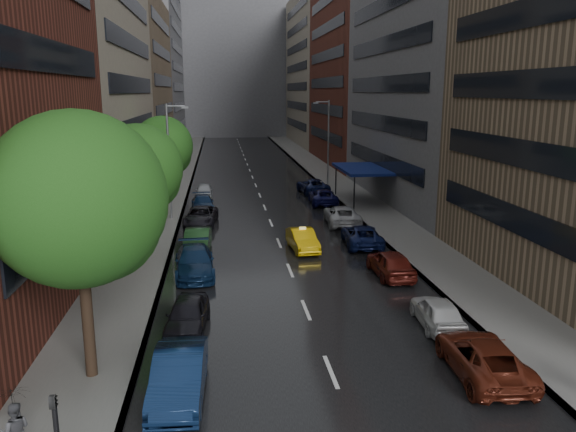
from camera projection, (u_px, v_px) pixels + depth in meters
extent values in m
cube|color=black|center=(253.00, 180.00, 65.17)|extent=(14.00, 140.00, 0.01)
cube|color=gray|center=(175.00, 181.00, 64.09)|extent=(4.00, 140.00, 0.15)
cube|color=gray|center=(330.00, 178.00, 66.22)|extent=(4.00, 140.00, 0.15)
cube|color=gray|center=(79.00, 5.00, 46.12)|extent=(8.00, 28.00, 34.00)
cube|color=#937A5B|center=(133.00, 84.00, 74.56)|extent=(8.00, 28.00, 22.00)
cube|color=slate|center=(155.00, 41.00, 101.88)|extent=(8.00, 32.00, 38.00)
cube|color=slate|center=(427.00, 69.00, 50.77)|extent=(8.00, 28.00, 24.00)
cube|color=maroon|center=(355.00, 32.00, 76.59)|extent=(8.00, 28.00, 36.00)
cube|color=gray|center=(317.00, 70.00, 106.52)|extent=(8.00, 32.00, 28.00)
cube|color=slate|center=(234.00, 64.00, 127.56)|extent=(40.00, 14.00, 32.00)
cylinder|color=#382619|center=(87.00, 310.00, 19.57)|extent=(0.40, 0.40, 5.24)
sphere|color=#1E5116|center=(78.00, 199.00, 18.71)|extent=(5.99, 5.99, 5.99)
cylinder|color=#382619|center=(142.00, 225.00, 33.56)|extent=(0.40, 0.40, 4.55)
sphere|color=#1E5116|center=(138.00, 168.00, 32.82)|extent=(5.20, 5.20, 5.20)
cylinder|color=#382619|center=(165.00, 185.00, 48.07)|extent=(0.40, 0.40, 4.44)
sphere|color=#1E5116|center=(163.00, 146.00, 47.34)|extent=(5.07, 5.07, 5.07)
imported|color=#E0AE0B|center=(303.00, 240.00, 36.23)|extent=(1.80, 4.30, 1.38)
imported|color=#0E2144|center=(179.00, 376.00, 18.74)|extent=(1.85, 4.85, 1.58)
imported|color=black|center=(187.00, 315.00, 24.02)|extent=(2.03, 4.30, 1.42)
imported|color=#0E2343|center=(195.00, 262.00, 31.34)|extent=(2.43, 5.36, 1.52)
imported|color=#1B3D1D|center=(197.00, 241.00, 35.80)|extent=(1.77, 4.53, 1.47)
imported|color=black|center=(201.00, 216.00, 43.07)|extent=(2.79, 5.18, 1.38)
imported|color=#0E2141|center=(203.00, 203.00, 48.15)|extent=(2.19, 4.68, 1.32)
imported|color=#AEB2B8|center=(204.00, 191.00, 54.23)|extent=(1.61, 3.93, 1.33)
imported|color=#5F2113|center=(483.00, 357.00, 20.24)|extent=(2.60, 5.15, 1.40)
imported|color=silver|center=(438.00, 312.00, 24.41)|extent=(1.87, 4.10, 1.36)
imported|color=#591811|center=(391.00, 263.00, 31.05)|extent=(1.89, 4.51, 1.52)
imported|color=#0D1640|center=(362.00, 236.00, 37.26)|extent=(2.71, 5.18, 1.39)
imported|color=#ADAEB3|center=(342.00, 215.00, 43.23)|extent=(2.80, 5.44, 1.47)
imported|color=#0E0F45|center=(323.00, 197.00, 50.96)|extent=(2.64, 5.19, 1.40)
imported|color=#0E1744|center=(313.00, 186.00, 56.48)|extent=(2.98, 5.58, 1.49)
imported|color=#4D4E53|center=(15.00, 431.00, 15.36)|extent=(0.91, 0.76, 1.67)
imported|color=black|center=(12.00, 404.00, 15.18)|extent=(0.96, 0.98, 0.88)
imported|color=black|center=(55.00, 414.00, 12.31)|extent=(0.18, 0.15, 0.90)
cylinder|color=gray|center=(169.00, 162.00, 43.86)|extent=(0.18, 0.18, 9.00)
cube|color=gray|center=(185.00, 107.00, 43.11)|extent=(0.50, 0.22, 0.16)
cylinder|color=gray|center=(328.00, 143.00, 60.24)|extent=(0.18, 0.18, 9.00)
cube|color=gray|center=(316.00, 103.00, 59.16)|extent=(0.50, 0.22, 0.16)
cube|color=navy|center=(362.00, 169.00, 51.02)|extent=(4.00, 8.00, 0.25)
cylinder|color=black|center=(354.00, 193.00, 47.48)|extent=(0.12, 0.12, 3.00)
cylinder|color=black|center=(336.00, 179.00, 54.84)|extent=(0.12, 0.12, 3.00)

